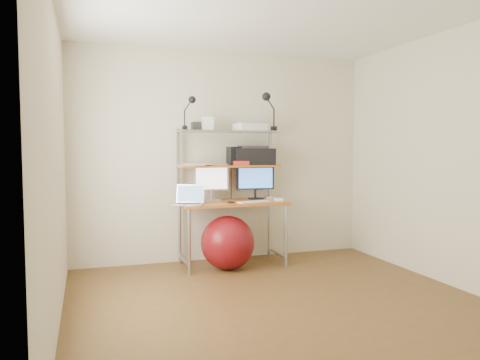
# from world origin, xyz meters

# --- Properties ---
(room) EXTENTS (3.60, 3.60, 3.60)m
(room) POSITION_xyz_m (0.00, 0.00, 1.25)
(room) COLOR brown
(room) RESTS_ON ground
(computer_desk) EXTENTS (1.20, 0.60, 1.57)m
(computer_desk) POSITION_xyz_m (0.00, 1.50, 0.96)
(computer_desk) COLOR #BA6C24
(computer_desk) RESTS_ON ground
(desktop) EXTENTS (1.20, 0.60, 0.00)m
(desktop) POSITION_xyz_m (0.00, 1.44, 0.74)
(desktop) COLOR #BA6C24
(desktop) RESTS_ON computer_desk
(mid_shelf) EXTENTS (1.18, 0.34, 0.00)m
(mid_shelf) POSITION_xyz_m (0.00, 1.57, 1.15)
(mid_shelf) COLOR #BA6C24
(mid_shelf) RESTS_ON computer_desk
(top_shelf) EXTENTS (1.18, 0.34, 0.00)m
(top_shelf) POSITION_xyz_m (0.00, 1.57, 1.55)
(top_shelf) COLOR #A0A1A5
(top_shelf) RESTS_ON computer_desk
(floor) EXTENTS (3.60, 3.60, 0.00)m
(floor) POSITION_xyz_m (0.00, 0.00, 0.00)
(floor) COLOR brown
(floor) RESTS_ON ground
(wall_outlet) EXTENTS (0.08, 0.01, 0.12)m
(wall_outlet) POSITION_xyz_m (0.85, 1.79, 0.30)
(wall_outlet) COLOR white
(wall_outlet) RESTS_ON room
(monitor_silver) EXTENTS (0.41, 0.14, 0.45)m
(monitor_silver) POSITION_xyz_m (-0.21, 1.60, 0.98)
(monitor_silver) COLOR silver
(monitor_silver) RESTS_ON desktop
(monitor_black) EXTENTS (0.46, 0.15, 0.46)m
(monitor_black) POSITION_xyz_m (0.34, 1.59, 0.97)
(monitor_black) COLOR black
(monitor_black) RESTS_ON desktop
(laptop) EXTENTS (0.38, 0.35, 0.27)m
(laptop) POSITION_xyz_m (-0.52, 1.32, 0.79)
(laptop) COLOR silver
(laptop) RESTS_ON desktop
(keyboard) EXTENTS (0.41, 0.21, 0.01)m
(keyboard) POSITION_xyz_m (0.20, 1.29, 0.75)
(keyboard) COLOR white
(keyboard) RESTS_ON desktop
(mouse) EXTENTS (0.11, 0.09, 0.03)m
(mouse) POSITION_xyz_m (0.53, 1.33, 0.75)
(mouse) COLOR white
(mouse) RESTS_ON desktop
(mac_mini) EXTENTS (0.23, 0.23, 0.03)m
(mac_mini) POSITION_xyz_m (0.54, 1.53, 0.76)
(mac_mini) COLOR silver
(mac_mini) RESTS_ON desktop
(phone) EXTENTS (0.07, 0.12, 0.01)m
(phone) POSITION_xyz_m (-0.05, 1.32, 0.74)
(phone) COLOR black
(phone) RESTS_ON desktop
(printer) EXTENTS (0.50, 0.37, 0.23)m
(printer) POSITION_xyz_m (0.31, 1.60, 1.26)
(printer) COLOR black
(printer) RESTS_ON mid_shelf
(nas_cube) EXTENTS (0.16, 0.16, 0.21)m
(nas_cube) POSITION_xyz_m (0.07, 1.58, 1.26)
(nas_cube) COLOR black
(nas_cube) RESTS_ON mid_shelf
(red_box) EXTENTS (0.18, 0.13, 0.05)m
(red_box) POSITION_xyz_m (0.12, 1.50, 1.18)
(red_box) COLOR red
(red_box) RESTS_ON mid_shelf
(scanner) EXTENTS (0.39, 0.28, 0.09)m
(scanner) POSITION_xyz_m (0.26, 1.55, 1.60)
(scanner) COLOR white
(scanner) RESTS_ON top_shelf
(box_white) EXTENTS (0.14, 0.12, 0.15)m
(box_white) POSITION_xyz_m (-0.25, 1.57, 1.63)
(box_white) COLOR white
(box_white) RESTS_ON top_shelf
(box_grey) EXTENTS (0.10, 0.10, 0.10)m
(box_grey) POSITION_xyz_m (-0.38, 1.61, 1.60)
(box_grey) COLOR #2D2D30
(box_grey) RESTS_ON top_shelf
(clip_lamp_left) EXTENTS (0.15, 0.08, 0.37)m
(clip_lamp_left) POSITION_xyz_m (-0.47, 1.46, 1.82)
(clip_lamp_left) COLOR black
(clip_lamp_left) RESTS_ON top_shelf
(clip_lamp_right) EXTENTS (0.18, 0.10, 0.45)m
(clip_lamp_right) POSITION_xyz_m (0.46, 1.50, 1.88)
(clip_lamp_right) COLOR black
(clip_lamp_right) RESTS_ON top_shelf
(exercise_ball) EXTENTS (0.60, 0.60, 0.60)m
(exercise_ball) POSITION_xyz_m (-0.10, 1.28, 0.30)
(exercise_ball) COLOR maroon
(exercise_ball) RESTS_ON floor
(paper_stack) EXTENTS (0.40, 0.41, 0.02)m
(paper_stack) POSITION_xyz_m (-0.39, 1.57, 1.16)
(paper_stack) COLOR white
(paper_stack) RESTS_ON mid_shelf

